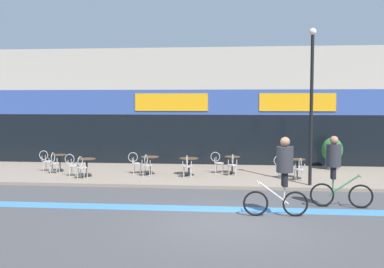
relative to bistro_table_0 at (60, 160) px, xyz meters
The scene contains 25 objects.
ground_plane 10.43m from the bistro_table_0, 43.94° to the right, with size 120.00×120.00×0.00m, color #424244.
sidewalk_slab 7.52m from the bistro_table_0, ahead, with size 40.00×5.50×0.12m, color gray.
storefront_facade 9.14m from the bistro_table_0, 32.34° to the left, with size 40.00×4.06×5.73m.
bike_lane_stripe 9.44m from the bistro_table_0, 37.26° to the right, with size 36.00×0.70×0.01m, color #3D7AB7.
bistro_table_0 is the anchor object (origin of this frame).
bistro_table_1 1.97m from the bistro_table_0, 35.33° to the right, with size 0.72×0.72×0.73m.
bistro_table_2 4.04m from the bistro_table_0, ahead, with size 0.76×0.76×0.73m.
bistro_table_3 5.71m from the bistro_table_0, ahead, with size 0.79×0.79×0.70m.
bistro_table_4 7.48m from the bistro_table_0, ahead, with size 0.65×0.65×0.72m.
bistro_table_5 10.08m from the bistro_table_0, ahead, with size 0.62×0.62×0.77m.
cafe_chair_0_near 0.63m from the bistro_table_0, 89.71° to the right, with size 0.42×0.58×0.90m.
cafe_chair_0_side 0.63m from the bistro_table_0, behind, with size 0.58×0.41×0.90m.
cafe_chair_1_near 2.38m from the bistro_table_0, 47.84° to the right, with size 0.44×0.59×0.90m.
cafe_chair_1_side 1.50m from the bistro_table_0, 49.26° to the right, with size 0.58×0.41×0.90m.
cafe_chair_2_near 4.12m from the bistro_table_0, 12.47° to the right, with size 0.44×0.59×0.90m.
cafe_chair_2_side 3.42m from the bistro_table_0, ahead, with size 0.59×0.44×0.90m.
cafe_chair_3_near 5.79m from the bistro_table_0, 10.23° to the right, with size 0.41×0.58×0.90m.
cafe_chair_4_near 7.50m from the bistro_table_0, ahead, with size 0.44×0.59×0.90m.
cafe_chair_4_side 6.86m from the bistro_table_0, ahead, with size 0.60×0.45×0.90m.
cafe_chair_5_near 10.15m from the bistro_table_0, ahead, with size 0.43×0.59×0.90m.
cafe_chair_5_side 9.46m from the bistro_table_0, ahead, with size 0.59×0.44×0.90m.
planter_pot 12.05m from the bistro_table_0, ahead, with size 0.92×0.92×1.43m.
lamp_post 10.90m from the bistro_table_0, 12.05° to the right, with size 0.26×0.26×5.64m.
cyclist_0 10.95m from the bistro_table_0, 35.38° to the right, with size 1.79×0.51×2.20m.
cyclist_1 11.78m from the bistro_table_0, 25.68° to the right, with size 1.82×0.55×2.14m.
Camera 1 is at (0.15, -11.48, 3.17)m, focal length 42.00 mm.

